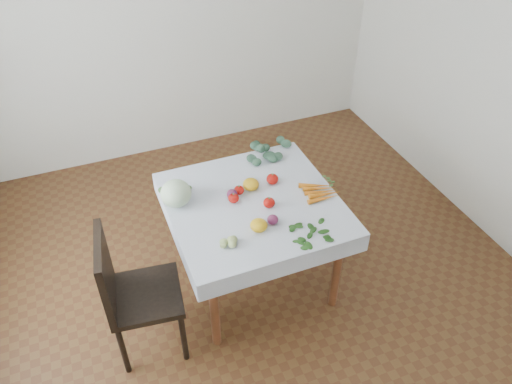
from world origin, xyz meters
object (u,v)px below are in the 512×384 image
at_px(carrot_bunch, 321,192).
at_px(heirloom_back, 251,184).
at_px(chair, 129,289).
at_px(cabbage, 176,193).
at_px(table, 253,213).

bearing_deg(carrot_bunch, heirloom_back, 151.82).
distance_m(heirloom_back, carrot_bunch, 0.48).
xyz_separation_m(chair, cabbage, (0.43, 0.43, 0.29)).
relative_size(chair, cabbage, 4.74).
bearing_deg(chair, heirloom_back, 22.73).
height_order(cabbage, carrot_bunch, cabbage).
distance_m(chair, carrot_bunch, 1.40).
height_order(chair, heirloom_back, chair).
bearing_deg(heirloom_back, carrot_bunch, -28.18).
relative_size(table, heirloom_back, 8.85).
bearing_deg(heirloom_back, chair, -157.27).
bearing_deg(carrot_bunch, chair, -172.86).
bearing_deg(table, cabbage, 160.78).
height_order(cabbage, heirloom_back, cabbage).
distance_m(cabbage, carrot_bunch, 0.98).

